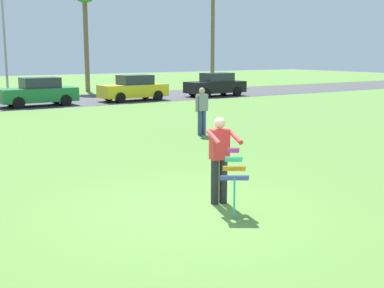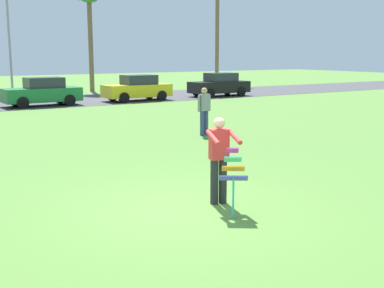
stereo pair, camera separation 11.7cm
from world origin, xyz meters
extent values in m
plane|color=#568438|center=(0.00, 0.00, 0.00)|extent=(120.00, 120.00, 0.00)
cylinder|color=#26262B|center=(0.81, -0.07, 0.45)|extent=(0.16, 0.16, 0.90)
cylinder|color=#26262B|center=(0.63, -0.03, 0.45)|extent=(0.16, 0.16, 0.90)
cube|color=red|center=(0.72, -0.05, 1.20)|extent=(0.40, 0.30, 0.60)
sphere|color=beige|center=(0.72, -0.05, 1.62)|extent=(0.22, 0.22, 0.22)
cylinder|color=red|center=(0.87, -0.34, 1.38)|extent=(0.22, 0.59, 0.24)
cylinder|color=red|center=(0.45, -0.24, 1.38)|extent=(0.22, 0.59, 0.24)
cube|color=#D83399|center=(0.69, -0.54, 1.16)|extent=(0.26, 0.24, 0.12)
cube|color=#33BFBF|center=(0.60, -0.67, 1.03)|extent=(0.34, 0.29, 0.12)
cube|color=orange|center=(0.51, -0.81, 0.89)|extent=(0.42, 0.35, 0.12)
cube|color=#4C4CCC|center=(0.42, -0.94, 0.75)|extent=(0.50, 0.40, 0.12)
cylinder|color=#33BFBF|center=(0.42, -0.94, 0.38)|extent=(0.04, 0.04, 0.75)
cube|color=#1E7238|center=(2.87, 20.40, 0.64)|extent=(4.25, 1.82, 0.76)
cube|color=#282D38|center=(3.02, 20.40, 1.30)|extent=(2.06, 1.45, 0.60)
cylinder|color=black|center=(1.59, 19.55, 0.32)|extent=(0.65, 0.24, 0.64)
cylinder|color=black|center=(1.54, 21.17, 0.32)|extent=(0.65, 0.24, 0.64)
cylinder|color=black|center=(4.19, 19.63, 0.32)|extent=(0.65, 0.24, 0.64)
cylinder|color=black|center=(4.14, 21.24, 0.32)|extent=(0.65, 0.24, 0.64)
cube|color=yellow|center=(8.77, 20.40, 0.64)|extent=(4.25, 1.84, 0.76)
cube|color=#282D38|center=(8.92, 20.40, 1.30)|extent=(2.06, 1.46, 0.60)
cylinder|color=black|center=(7.49, 19.55, 0.32)|extent=(0.65, 0.24, 0.64)
cylinder|color=black|center=(7.44, 21.16, 0.32)|extent=(0.65, 0.24, 0.64)
cylinder|color=black|center=(10.09, 19.63, 0.32)|extent=(0.65, 0.24, 0.64)
cylinder|color=black|center=(10.04, 21.25, 0.32)|extent=(0.65, 0.24, 0.64)
cube|color=black|center=(15.02, 20.40, 0.64)|extent=(4.22, 1.76, 0.76)
cube|color=#282D38|center=(15.17, 20.40, 1.30)|extent=(2.03, 1.42, 0.60)
cylinder|color=black|center=(13.73, 19.57, 0.32)|extent=(0.64, 0.23, 0.64)
cylinder|color=black|center=(13.70, 21.19, 0.32)|extent=(0.64, 0.23, 0.64)
cylinder|color=black|center=(16.33, 19.61, 0.32)|extent=(0.64, 0.23, 0.64)
cylinder|color=black|center=(16.31, 21.22, 0.32)|extent=(0.64, 0.23, 0.64)
cylinder|color=brown|center=(9.21, 29.35, 3.76)|extent=(0.36, 0.36, 7.53)
cylinder|color=brown|center=(22.06, 30.86, 4.41)|extent=(0.36, 0.36, 8.83)
cylinder|color=#9E9EA3|center=(2.87, 27.80, 3.50)|extent=(0.16, 0.16, 7.00)
cylinder|color=#384772|center=(5.16, 7.11, 0.45)|extent=(0.16, 0.16, 0.90)
cylinder|color=#384772|center=(4.98, 7.09, 0.45)|extent=(0.16, 0.16, 0.90)
cube|color=gray|center=(5.07, 7.10, 1.20)|extent=(0.38, 0.25, 0.60)
sphere|color=tan|center=(5.07, 7.10, 1.62)|extent=(0.22, 0.22, 0.22)
cylinder|color=gray|center=(5.30, 7.12, 1.17)|extent=(0.09, 0.09, 0.58)
cylinder|color=gray|center=(4.83, 7.08, 1.17)|extent=(0.09, 0.09, 0.58)
camera|label=1|loc=(-4.89, -7.85, 2.96)|focal=46.67mm
camera|label=2|loc=(-4.79, -7.91, 2.96)|focal=46.67mm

